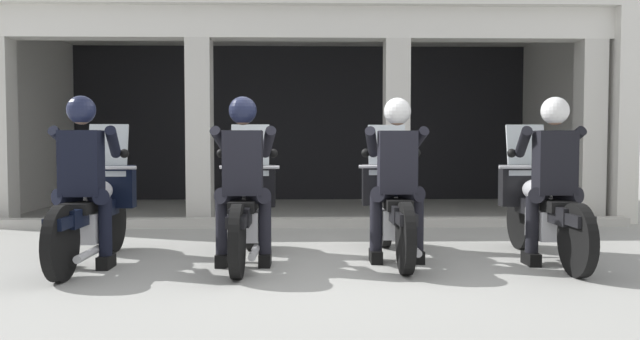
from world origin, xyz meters
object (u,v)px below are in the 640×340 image
motorcycle_far_left (94,211)px  motorcycle_far_right (541,209)px  police_officer_center_left (243,166)px  police_officer_far_right (553,166)px  police_officer_center_right (397,165)px  police_officer_far_left (83,167)px  motorcycle_center_right (392,208)px  motorcycle_center_left (247,209)px

motorcycle_far_left → motorcycle_far_right: bearing=-16.1°
police_officer_center_left → motorcycle_far_right: size_ratio=0.78×
police_officer_far_right → police_officer_center_right: bearing=159.9°
police_officer_far_left → police_officer_center_right: 2.92m
motorcycle_center_right → police_officer_far_right: police_officer_far_right is taller
police_officer_center_left → motorcycle_center_right: bearing=1.6°
motorcycle_center_left → police_officer_center_left: bearing=-104.6°
motorcycle_far_left → motorcycle_center_right: same height
police_officer_center_left → motorcycle_center_right: police_officer_center_left is taller
motorcycle_center_left → motorcycle_center_right: size_ratio=1.00×
motorcycle_far_left → police_officer_far_left: 0.52m
motorcycle_far_left → police_officer_far_right: bearing=-19.8°
motorcycle_far_left → police_officer_far_left: police_officer_far_left is taller
police_officer_center_left → motorcycle_center_left: bearing=75.4°
motorcycle_center_right → police_officer_center_right: bearing=-111.1°
motorcycle_far_left → police_officer_center_right: 2.95m
police_officer_center_right → motorcycle_far_right: (1.46, 0.14, -0.44)m
police_officer_far_left → police_officer_center_left: same height
motorcycle_far_left → police_officer_far_left: size_ratio=1.29×
police_officer_far_left → motorcycle_center_right: size_ratio=0.78×
motorcycle_far_left → motorcycle_center_left: bearing=-14.0°
police_officer_far_left → police_officer_far_right: 4.37m
motorcycle_center_right → police_officer_far_right: size_ratio=1.29×
police_officer_far_left → police_officer_far_right: bearing=-16.1°
police_officer_far_left → motorcycle_center_right: (2.92, 0.49, -0.44)m
police_officer_center_right → police_officer_far_left: bearing=163.2°
police_officer_far_left → motorcycle_center_right: 2.99m
motorcycle_far_left → motorcycle_center_left: 1.46m
police_officer_center_left → motorcycle_center_right: 1.58m
police_officer_center_left → police_officer_far_right: size_ratio=1.00×
motorcycle_center_left → motorcycle_far_left: bearing=168.6°
motorcycle_far_left → police_officer_center_right: bearing=-18.4°
police_officer_far_left → motorcycle_far_right: bearing=-12.4°
motorcycle_center_right → police_officer_center_right: size_ratio=1.29×
police_officer_center_right → police_officer_far_right: size_ratio=1.00×
police_officer_far_left → motorcycle_center_left: 1.56m
motorcycle_far_left → motorcycle_far_right: 4.37m
police_officer_center_left → motorcycle_far_right: (2.92, 0.27, -0.44)m
police_officer_far_left → police_officer_center_left: size_ratio=1.00×
motorcycle_center_left → motorcycle_far_right: 2.92m
police_officer_far_left → police_officer_center_left: 1.46m
motorcycle_center_left → police_officer_far_right: bearing=-20.1°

